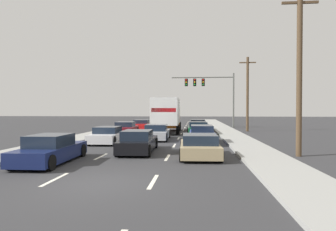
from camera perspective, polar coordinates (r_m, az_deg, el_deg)
The scene contains 18 objects.
ground_plane at distance 34.64m, azimuth 0.11°, elevation -2.83°, with size 140.00×140.00×0.00m, color #333335.
sidewalk_right at distance 29.70m, azimuth 11.73°, elevation -3.38°, with size 2.39×80.00×0.14m, color #9E9E99.
sidewalk_left at distance 31.01m, azimuth -12.70°, elevation -3.19°, with size 2.39×80.00×0.14m, color #9E9E99.
lane_markings at distance 32.54m, azimuth -0.22°, elevation -3.08°, with size 3.54×57.00×0.01m.
car_red at distance 36.05m, azimuth -5.00°, elevation -1.81°, with size 2.03×4.39×1.18m.
car_maroon at distance 28.57m, azimuth -8.08°, elevation -2.52°, with size 2.04×4.37×1.25m.
car_white at distance 21.95m, azimuth -11.33°, elevation -3.74°, with size 1.99×4.71×1.18m.
car_navy at distance 14.53m, azimuth -21.46°, elevation -6.13°, with size 1.94×4.70×1.28m.
box_truck at distance 30.87m, azimuth -0.19°, elevation 0.45°, with size 2.83×8.87×3.50m.
car_silver at distance 23.77m, azimuth -2.20°, elevation -3.31°, with size 2.02×4.47×1.22m.
car_black at distance 16.93m, azimuth -5.72°, elevation -5.07°, with size 1.94×4.72×1.25m.
car_gray at distance 34.59m, azimuth 5.67°, elevation -1.89°, with size 1.89×4.29×1.24m.
car_green at distance 28.09m, azimuth 5.69°, elevation -2.57°, with size 2.06×4.32×1.27m.
car_blue at distance 21.45m, azimuth 6.45°, elevation -3.67°, with size 1.88×4.68×1.29m.
car_tan at distance 15.15m, azimuth 6.04°, elevation -5.88°, with size 2.12×4.15×1.17m.
traffic_signal_mast at distance 39.45m, azimuth 7.12°, elevation 5.57°, with size 8.11×0.69×7.12m.
utility_pole_near at distance 16.77m, azimuth 23.75°, elevation 7.73°, with size 1.80×0.28×8.42m.
utility_pole_mid at distance 34.15m, azimuth 14.91°, elevation 4.16°, with size 1.80×0.28×8.17m.
Camera 1 is at (3.09, -9.42, 2.39)m, focal length 31.98 mm.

